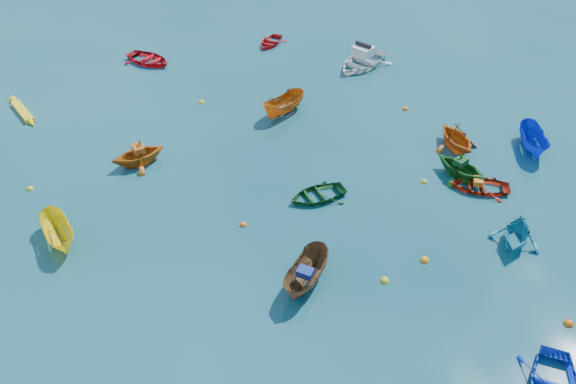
% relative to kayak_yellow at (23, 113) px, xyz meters
% --- Properties ---
extents(ground, '(160.00, 160.00, 0.00)m').
position_rel_kayak_yellow_xyz_m(ground, '(16.96, -4.94, 0.00)').
color(ground, '#093745').
rests_on(ground, ground).
extents(sampan_brown_mid, '(1.24, 3.11, 1.19)m').
position_rel_kayak_yellow_xyz_m(sampan_brown_mid, '(19.98, -4.24, 0.00)').
color(sampan_brown_mid, brown).
rests_on(sampan_brown_mid, ground).
extents(dinghy_orange_w, '(3.35, 3.46, 1.40)m').
position_rel_kayak_yellow_xyz_m(dinghy_orange_w, '(9.05, -0.84, 0.00)').
color(dinghy_orange_w, '#B95C11').
rests_on(dinghy_orange_w, ground).
extents(sampan_yellow_mid, '(3.13, 2.50, 1.15)m').
position_rel_kayak_yellow_xyz_m(sampan_yellow_mid, '(9.72, -6.85, 0.00)').
color(sampan_yellow_mid, yellow).
rests_on(sampan_yellow_mid, ground).
extents(dinghy_green_e, '(3.26, 3.36, 0.57)m').
position_rel_kayak_yellow_xyz_m(dinghy_green_e, '(18.12, 0.74, 0.00)').
color(dinghy_green_e, '#0F431A').
rests_on(dinghy_green_e, ground).
extents(dinghy_cyan_se, '(2.24, 2.59, 1.35)m').
position_rel_kayak_yellow_xyz_m(dinghy_cyan_se, '(26.80, 1.89, 0.00)').
color(dinghy_cyan_se, teal).
rests_on(dinghy_cyan_se, ground).
extents(dinghy_red_nw, '(3.52, 2.67, 0.69)m').
position_rel_kayak_yellow_xyz_m(dinghy_red_nw, '(2.27, 8.53, 0.00)').
color(dinghy_red_nw, '#B50F17').
rests_on(dinghy_red_nw, ground).
extents(sampan_orange_n, '(1.94, 3.33, 1.21)m').
position_rel_kayak_yellow_xyz_m(sampan_orange_n, '(13.25, 6.81, 0.00)').
color(sampan_orange_n, '#BF5E12').
rests_on(sampan_orange_n, ground).
extents(dinghy_green_n, '(3.29, 3.08, 1.39)m').
position_rel_kayak_yellow_xyz_m(dinghy_green_n, '(23.62, 5.38, 0.00)').
color(dinghy_green_n, '#135517').
rests_on(dinghy_green_n, ground).
extents(dinghy_red_ne, '(3.22, 2.72, 0.57)m').
position_rel_kayak_yellow_xyz_m(dinghy_red_ne, '(24.66, 4.86, 0.00)').
color(dinghy_red_ne, '#AA250E').
rests_on(dinghy_red_ne, ground).
extents(sampan_blue_far, '(2.23, 3.32, 1.20)m').
position_rel_kayak_yellow_xyz_m(sampan_blue_far, '(26.35, 9.48, 0.00)').
color(sampan_blue_far, '#1031CE').
rests_on(sampan_blue_far, ground).
extents(dinghy_red_far, '(1.96, 2.65, 0.53)m').
position_rel_kayak_yellow_xyz_m(dinghy_red_far, '(8.03, 14.77, 0.00)').
color(dinghy_red_far, red).
rests_on(dinghy_red_far, ground).
extents(dinghy_orange_far, '(3.62, 3.62, 1.45)m').
position_rel_kayak_yellow_xyz_m(dinghy_orange_far, '(22.77, 7.79, 0.00)').
color(dinghy_orange_far, '#C25712').
rests_on(dinghy_orange_far, ground).
extents(kayak_yellow, '(3.27, 1.86, 0.33)m').
position_rel_kayak_yellow_xyz_m(kayak_yellow, '(0.00, 0.00, 0.00)').
color(kayak_yellow, yellow).
rests_on(kayak_yellow, ground).
extents(motorboat_white, '(3.92, 4.78, 1.47)m').
position_rel_kayak_yellow_xyz_m(motorboat_white, '(14.97, 14.53, 0.00)').
color(motorboat_white, white).
rests_on(motorboat_white, ground).
extents(tarp_blue_a, '(0.61, 0.47, 0.29)m').
position_rel_kayak_yellow_xyz_m(tarp_blue_a, '(19.98, -4.39, 0.74)').
color(tarp_blue_a, navy).
rests_on(tarp_blue_a, sampan_brown_mid).
extents(tarp_orange_a, '(0.83, 0.78, 0.32)m').
position_rel_kayak_yellow_xyz_m(tarp_orange_a, '(9.08, -0.80, 0.86)').
color(tarp_orange_a, '#B85312').
rests_on(tarp_orange_a, dinghy_orange_w).
extents(tarp_green_b, '(0.68, 0.77, 0.31)m').
position_rel_kayak_yellow_xyz_m(tarp_green_b, '(23.52, 5.41, 0.85)').
color(tarp_green_b, '#104018').
rests_on(tarp_green_b, dinghy_green_n).
extents(tarp_orange_b, '(0.58, 0.67, 0.27)m').
position_rel_kayak_yellow_xyz_m(tarp_orange_b, '(24.56, 4.83, 0.42)').
color(tarp_orange_b, orange).
rests_on(tarp_orange_b, dinghy_red_ne).
extents(buoy_or_b, '(0.36, 0.36, 0.36)m').
position_rel_kayak_yellow_xyz_m(buoy_or_b, '(23.74, -0.95, 0.00)').
color(buoy_or_b, orange).
rests_on(buoy_or_b, ground).
extents(buoy_ye_b, '(0.31, 0.31, 0.31)m').
position_rel_kayak_yellow_xyz_m(buoy_ye_b, '(5.76, -4.88, 0.00)').
color(buoy_ye_b, yellow).
rests_on(buoy_ye_b, ground).
extents(buoy_or_c, '(0.31, 0.31, 0.31)m').
position_rel_kayak_yellow_xyz_m(buoy_or_c, '(16.05, -2.45, 0.00)').
color(buoy_or_c, '#FF650D').
rests_on(buoy_or_c, ground).
extents(buoy_ye_c, '(0.34, 0.34, 0.34)m').
position_rel_kayak_yellow_xyz_m(buoy_ye_c, '(22.66, -2.74, 0.00)').
color(buoy_ye_c, yellow).
rests_on(buoy_ye_c, ground).
extents(buoy_or_d, '(0.35, 0.35, 0.35)m').
position_rel_kayak_yellow_xyz_m(buoy_or_d, '(29.31, -1.68, 0.00)').
color(buoy_or_d, '#E05B0C').
rests_on(buoy_or_d, ground).
extents(buoy_ye_d, '(0.35, 0.35, 0.35)m').
position_rel_kayak_yellow_xyz_m(buoy_ye_d, '(8.38, 5.65, 0.00)').
color(buoy_ye_d, yellow).
rests_on(buoy_ye_d, ground).
extents(buoy_or_e, '(0.36, 0.36, 0.36)m').
position_rel_kayak_yellow_xyz_m(buoy_or_e, '(19.28, 10.39, 0.00)').
color(buoy_or_e, orange).
rests_on(buoy_or_e, ground).
extents(buoy_ye_e, '(0.30, 0.30, 0.30)m').
position_rel_kayak_yellow_xyz_m(buoy_ye_e, '(22.22, 4.17, 0.00)').
color(buoy_ye_e, gold).
rests_on(buoy_ye_e, ground).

